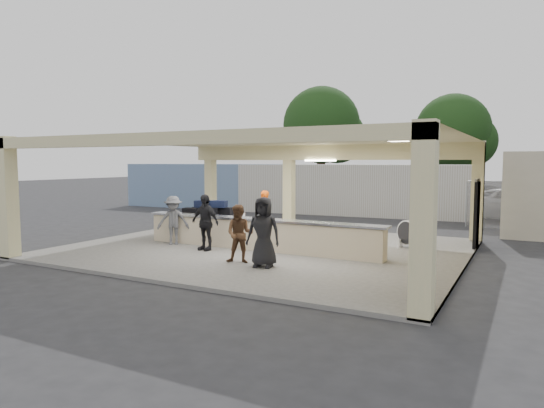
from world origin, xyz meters
The scene contains 16 objects.
ground centered at (0.00, 0.00, 0.00)m, with size 120.00×120.00×0.00m, color #262528.
pavilion centered at (0.21, 0.66, 1.35)m, with size 12.01×10.00×3.55m.
baggage_counter centered at (0.00, -0.50, 0.59)m, with size 8.20×0.58×0.98m.
luggage_cart centered at (-2.66, 0.48, 0.83)m, with size 2.65×2.05×1.36m.
drum_fan centered at (4.09, 2.02, 0.58)m, with size 0.82×0.65×0.89m.
baggage_handler centered at (-1.02, 1.68, 0.95)m, with size 0.62×0.34×1.70m, color #FF580D.
passenger_a centered at (0.56, -2.46, 0.89)m, with size 0.77×0.34×1.58m, color brown.
passenger_b centered at (-1.39, -1.35, 0.97)m, with size 1.02×0.37×1.74m, color black.
passenger_c centered at (-2.93, -1.00, 0.90)m, with size 1.04×0.36×1.61m, color #535459.
passenger_d centered at (1.36, -2.58, 1.01)m, with size 0.89×0.37×1.83m, color black.
car_white_a centered at (7.00, 12.30, 0.79)m, with size 2.61×5.50×1.57m, color white.
car_dark centered at (5.32, 14.80, 0.77)m, with size 1.64×4.64×1.55m, color black.
container_white centered at (-1.15, 11.53, 1.34)m, with size 12.37×2.47×2.68m, color silver.
container_blue centered at (-10.37, 11.12, 1.34)m, with size 10.34×2.48×2.69m, color #687EA6.
tree_left centered at (-7.68, 24.16, 5.59)m, with size 6.60×6.30×9.00m.
tree_mid centered at (2.32, 26.16, 4.96)m, with size 6.00×5.60×8.00m.
Camera 1 is at (7.43, -13.44, 2.83)m, focal length 32.00 mm.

